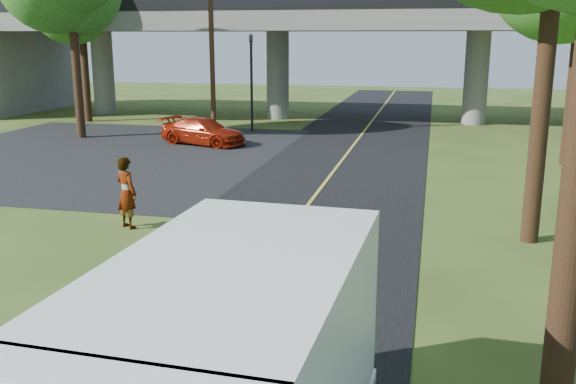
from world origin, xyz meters
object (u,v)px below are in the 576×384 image
(red_sedan, at_px, (203,131))
(pedestrian, at_px, (127,193))
(traffic_signal, at_px, (251,72))
(utility_pole, at_px, (212,46))

(red_sedan, height_order, pedestrian, pedestrian)
(red_sedan, distance_m, pedestrian, 13.85)
(traffic_signal, distance_m, utility_pole, 2.86)
(traffic_signal, bearing_deg, pedestrian, -84.84)
(red_sedan, bearing_deg, utility_pole, 24.86)
(pedestrian, bearing_deg, utility_pole, -49.86)
(traffic_signal, xyz_separation_m, red_sedan, (-1.13, -4.61, -2.57))
(traffic_signal, xyz_separation_m, utility_pole, (-1.50, -2.00, 1.40))
(traffic_signal, bearing_deg, red_sedan, -103.79)
(traffic_signal, relative_size, utility_pole, 0.58)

